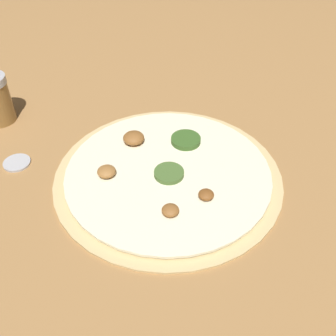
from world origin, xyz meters
The scene contains 3 objects.
ground_plane centered at (0.00, 0.00, 0.00)m, with size 3.00×3.00×0.00m, color #9E703F.
pizza centered at (0.00, 0.00, 0.01)m, with size 0.32×0.32×0.03m.
loose_cap centered at (-0.22, 0.07, 0.00)m, with size 0.04×0.04×0.01m.
Camera 1 is at (-0.07, -0.41, 0.39)m, focal length 42.00 mm.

